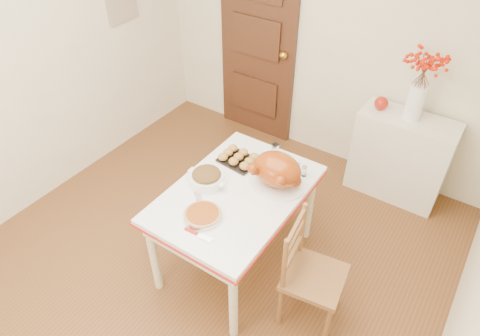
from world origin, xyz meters
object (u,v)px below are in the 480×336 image
Objects in this scene: kitchen_table at (236,228)px; turkey_platter at (277,171)px; pumpkin_pie at (203,214)px; sideboard at (399,157)px; chair_oak at (315,275)px.

turkey_platter reaches higher than kitchen_table.
kitchen_table is at bearing 82.87° from pumpkin_pie.
sideboard is 2.03m from pumpkin_pie.
sideboard is 0.93× the size of chair_oak.
pumpkin_pie is (-0.80, -1.84, 0.36)m from sideboard.
sideboard reaches higher than kitchen_table.
turkey_platter is (-0.56, -1.29, 0.47)m from sideboard.
chair_oak is 2.12× the size of turkey_platter.
pumpkin_pie is (-0.75, -0.22, 0.33)m from chair_oak.
chair_oak reaches higher than kitchen_table.
turkey_platter is (-0.51, 0.33, 0.44)m from chair_oak.
chair_oak reaches higher than sideboard.
chair_oak is 0.85m from pumpkin_pie.
sideboard is 1.62m from chair_oak.
turkey_platter is (0.20, 0.22, 0.50)m from kitchen_table.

